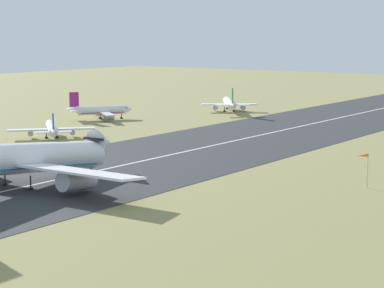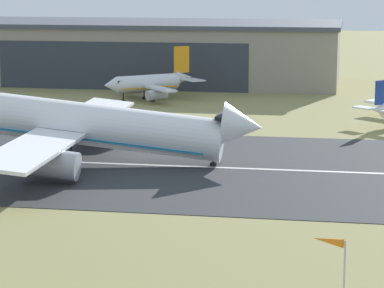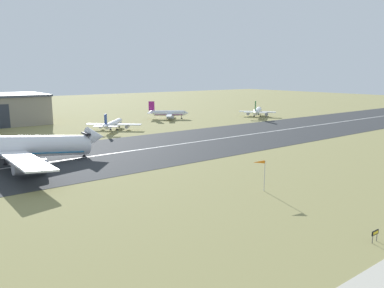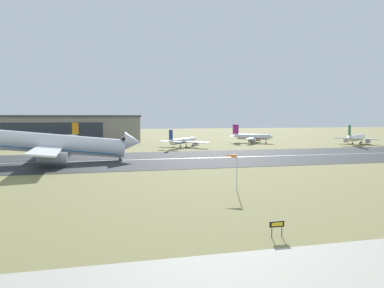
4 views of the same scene
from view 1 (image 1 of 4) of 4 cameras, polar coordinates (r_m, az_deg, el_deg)
name	(u,v)px [view 1 (image 1 of 4)]	position (r m, az deg, el deg)	size (l,w,h in m)	color
runway_strip	(147,160)	(158.76, -3.45, -1.23)	(433.94, 45.37, 0.06)	#2B2D30
runway_centreline	(147,160)	(158.75, -3.45, -1.22)	(390.55, 0.70, 0.01)	silver
airplane_landing	(14,160)	(132.65, -13.43, -1.21)	(52.92, 51.18, 16.94)	white
airplane_parked_west	(229,103)	(253.91, 2.86, 3.11)	(24.37, 21.09, 8.94)	white
airplane_parked_east	(51,129)	(193.82, -10.66, 1.17)	(20.44, 20.78, 7.49)	white
airplane_parked_far_east	(101,111)	(233.25, -6.97, 2.54)	(20.18, 20.72, 8.70)	silver
windsock_pole	(363,158)	(132.40, 12.91, -1.02)	(2.40, 1.50, 6.10)	#B7B7BC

